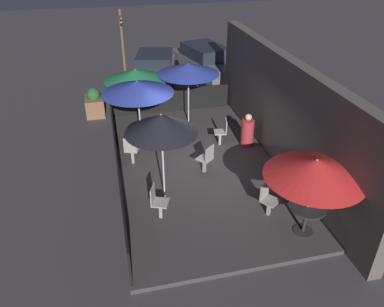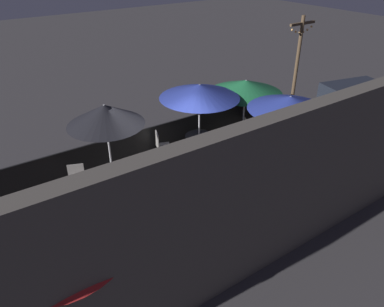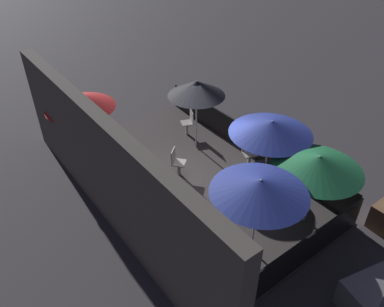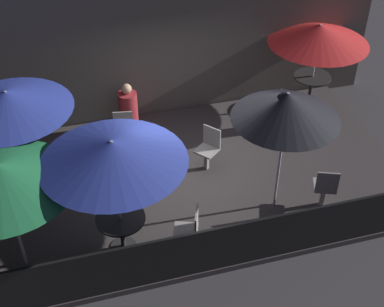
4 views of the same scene
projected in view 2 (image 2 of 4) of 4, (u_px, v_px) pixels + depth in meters
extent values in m
plane|color=#383538|center=(181.00, 202.00, 9.67)|extent=(60.00, 60.00, 0.00)
cube|color=#383333|center=(181.00, 200.00, 9.64)|extent=(8.51, 4.87, 0.12)
cube|color=#4C4742|center=(258.00, 202.00, 6.93)|extent=(10.11, 0.36, 3.35)
cube|color=black|center=(137.00, 146.00, 11.08)|extent=(8.31, 0.05, 0.95)
cube|color=black|center=(296.00, 139.00, 11.45)|extent=(0.05, 4.67, 0.95)
cylinder|color=#B2B2B7|center=(65.00, 275.00, 6.10)|extent=(0.05, 0.05, 2.05)
cone|color=red|center=(56.00, 237.00, 5.71)|extent=(2.26, 2.26, 0.44)
cylinder|color=#B2B2B7|center=(199.00, 122.00, 10.93)|extent=(0.05, 0.05, 2.30)
cone|color=#283893|center=(200.00, 91.00, 10.45)|extent=(2.29, 2.29, 0.38)
cylinder|color=#B2B2B7|center=(244.00, 113.00, 11.71)|extent=(0.05, 0.05, 2.14)
cone|color=#1E6B3D|center=(246.00, 86.00, 11.28)|extent=(2.25, 2.25, 0.39)
cylinder|color=#B2B2B7|center=(286.00, 135.00, 10.28)|extent=(0.05, 0.05, 2.24)
cone|color=#283893|center=(290.00, 103.00, 9.82)|extent=(2.23, 2.23, 0.37)
cylinder|color=#B2B2B7|center=(110.00, 151.00, 9.23)|extent=(0.05, 0.05, 2.47)
cone|color=black|center=(105.00, 115.00, 8.75)|extent=(1.84, 1.84, 0.50)
cylinder|color=black|center=(71.00, 302.00, 6.43)|extent=(0.08, 0.08, 0.72)
cylinder|color=black|center=(68.00, 286.00, 6.24)|extent=(0.87, 0.87, 0.04)
cylinder|color=black|center=(199.00, 156.00, 11.49)|extent=(0.46, 0.46, 0.02)
cylinder|color=black|center=(199.00, 147.00, 11.33)|extent=(0.08, 0.08, 0.68)
cylinder|color=black|center=(199.00, 136.00, 11.16)|extent=(0.83, 0.83, 0.04)
cube|color=gray|center=(244.00, 197.00, 9.28)|extent=(0.09, 0.09, 0.45)
cube|color=gray|center=(244.00, 189.00, 9.16)|extent=(0.47, 0.47, 0.04)
cube|color=gray|center=(249.00, 185.00, 8.90)|extent=(0.40, 0.10, 0.44)
cube|color=gray|center=(79.00, 192.00, 9.48)|extent=(0.10, 0.10, 0.45)
cube|color=gray|center=(77.00, 184.00, 9.36)|extent=(0.52, 0.52, 0.04)
cube|color=gray|center=(76.00, 172.00, 9.40)|extent=(0.38, 0.18, 0.44)
cube|color=gray|center=(101.00, 268.00, 7.30)|extent=(0.11, 0.11, 0.43)
cube|color=gray|center=(100.00, 259.00, 7.18)|extent=(0.56, 0.56, 0.04)
cube|color=gray|center=(103.00, 243.00, 7.21)|extent=(0.26, 0.34, 0.44)
cube|color=gray|center=(172.00, 199.00, 9.21)|extent=(0.11, 0.11, 0.44)
cube|color=gray|center=(172.00, 191.00, 9.09)|extent=(0.56, 0.56, 0.04)
cube|color=gray|center=(169.00, 187.00, 8.82)|extent=(0.28, 0.33, 0.44)
cube|color=gray|center=(164.00, 154.00, 11.15)|extent=(0.10, 0.10, 0.47)
cube|color=gray|center=(164.00, 146.00, 11.03)|extent=(0.52, 0.52, 0.04)
cube|color=gray|center=(157.00, 140.00, 10.87)|extent=(0.17, 0.38, 0.44)
cylinder|color=maroon|center=(262.00, 211.00, 8.42)|extent=(0.57, 0.57, 0.93)
sphere|color=tan|center=(264.00, 190.00, 8.13)|extent=(0.23, 0.23, 0.23)
cube|color=brown|center=(246.00, 110.00, 14.02)|extent=(1.02, 0.71, 0.73)
ellipsoid|color=#235128|center=(246.00, 98.00, 13.79)|extent=(0.66, 0.53, 0.60)
cylinder|color=brown|center=(295.00, 75.00, 12.72)|extent=(0.12, 0.12, 3.84)
cube|color=brown|center=(303.00, 23.00, 11.90)|extent=(1.10, 0.08, 0.08)
sphere|color=#F4B260|center=(311.00, 27.00, 12.19)|extent=(0.07, 0.07, 0.07)
sphere|color=#F4B260|center=(307.00, 30.00, 12.14)|extent=(0.07, 0.07, 0.07)
sphere|color=#F4B260|center=(303.00, 32.00, 12.08)|extent=(0.07, 0.07, 0.07)
sphere|color=#F4B260|center=(299.00, 33.00, 11.99)|extent=(0.07, 0.07, 0.07)
sphere|color=#F4B260|center=(296.00, 32.00, 11.87)|extent=(0.07, 0.07, 0.07)
sphere|color=#F4B260|center=(292.00, 30.00, 11.74)|extent=(0.07, 0.07, 0.07)
cube|color=#5B5B60|center=(353.00, 112.00, 13.09)|extent=(4.10, 2.53, 0.70)
cube|color=#1E232D|center=(357.00, 94.00, 12.77)|extent=(2.40, 2.00, 0.60)
cylinder|color=black|center=(340.00, 136.00, 12.24)|extent=(0.66, 0.32, 0.64)
cylinder|color=black|center=(310.00, 117.00, 13.55)|extent=(0.66, 0.32, 0.64)
cylinder|color=black|center=(361.00, 108.00, 14.30)|extent=(0.66, 0.32, 0.64)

